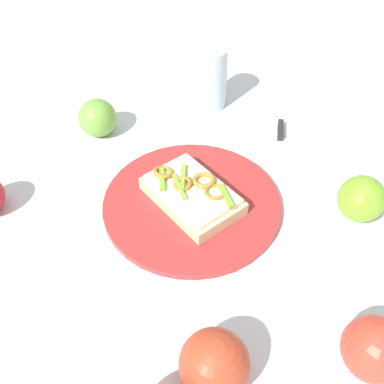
{
  "coord_description": "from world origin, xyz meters",
  "views": [
    {
      "loc": [
        -0.03,
        -0.49,
        0.52
      ],
      "look_at": [
        0.0,
        0.0,
        0.03
      ],
      "focal_mm": 40.91,
      "sensor_mm": 36.0,
      "label": 1
    }
  ],
  "objects_px": {
    "apple_2": "(214,364)",
    "knife": "(280,125)",
    "plate": "(192,203)",
    "apple_0": "(98,118)",
    "apple_1": "(362,199)",
    "apple_5": "(375,349)",
    "sandwich": "(192,193)",
    "drinking_glass": "(211,78)"
  },
  "relations": [
    {
      "from": "apple_2",
      "to": "knife",
      "type": "height_order",
      "value": "apple_2"
    },
    {
      "from": "plate",
      "to": "knife",
      "type": "bearing_deg",
      "value": 47.42
    },
    {
      "from": "knife",
      "to": "sandwich",
      "type": "bearing_deg",
      "value": 148.98
    },
    {
      "from": "apple_2",
      "to": "apple_5",
      "type": "xyz_separation_m",
      "value": [
        0.19,
        0.01,
        -0.0
      ]
    },
    {
      "from": "drinking_glass",
      "to": "apple_5",
      "type": "bearing_deg",
      "value": -75.49
    },
    {
      "from": "knife",
      "to": "plate",
      "type": "bearing_deg",
      "value": 149.14
    },
    {
      "from": "sandwich",
      "to": "apple_0",
      "type": "distance_m",
      "value": 0.26
    },
    {
      "from": "apple_0",
      "to": "apple_1",
      "type": "distance_m",
      "value": 0.49
    },
    {
      "from": "apple_2",
      "to": "apple_1",
      "type": "bearing_deg",
      "value": 44.75
    },
    {
      "from": "apple_0",
      "to": "drinking_glass",
      "type": "xyz_separation_m",
      "value": [
        0.22,
        0.09,
        0.03
      ]
    },
    {
      "from": "sandwich",
      "to": "knife",
      "type": "xyz_separation_m",
      "value": [
        0.19,
        0.2,
        -0.02
      ]
    },
    {
      "from": "apple_2",
      "to": "drinking_glass",
      "type": "bearing_deg",
      "value": 85.82
    },
    {
      "from": "apple_0",
      "to": "apple_2",
      "type": "distance_m",
      "value": 0.52
    },
    {
      "from": "apple_2",
      "to": "plate",
      "type": "bearing_deg",
      "value": 92.14
    },
    {
      "from": "apple_2",
      "to": "apple_0",
      "type": "bearing_deg",
      "value": 110.35
    },
    {
      "from": "sandwich",
      "to": "apple_0",
      "type": "bearing_deg",
      "value": -176.01
    },
    {
      "from": "plate",
      "to": "drinking_glass",
      "type": "distance_m",
      "value": 0.3
    },
    {
      "from": "apple_1",
      "to": "apple_2",
      "type": "height_order",
      "value": "apple_2"
    },
    {
      "from": "apple_0",
      "to": "apple_1",
      "type": "height_order",
      "value": "apple_1"
    },
    {
      "from": "apple_2",
      "to": "apple_5",
      "type": "height_order",
      "value": "apple_2"
    },
    {
      "from": "plate",
      "to": "apple_1",
      "type": "bearing_deg",
      "value": -7.37
    },
    {
      "from": "apple_2",
      "to": "knife",
      "type": "distance_m",
      "value": 0.52
    },
    {
      "from": "apple_5",
      "to": "sandwich",
      "type": "bearing_deg",
      "value": 125.76
    },
    {
      "from": "sandwich",
      "to": "apple_0",
      "type": "xyz_separation_m",
      "value": [
        -0.17,
        0.2,
        0.01
      ]
    },
    {
      "from": "plate",
      "to": "apple_5",
      "type": "bearing_deg",
      "value": -54.19
    },
    {
      "from": "apple_0",
      "to": "drinking_glass",
      "type": "height_order",
      "value": "drinking_glass"
    },
    {
      "from": "plate",
      "to": "apple_5",
      "type": "height_order",
      "value": "apple_5"
    },
    {
      "from": "plate",
      "to": "drinking_glass",
      "type": "height_order",
      "value": "drinking_glass"
    },
    {
      "from": "plate",
      "to": "apple_1",
      "type": "height_order",
      "value": "apple_1"
    },
    {
      "from": "sandwich",
      "to": "plate",
      "type": "bearing_deg",
      "value": -19.54
    },
    {
      "from": "plate",
      "to": "apple_1",
      "type": "xyz_separation_m",
      "value": [
        0.26,
        -0.03,
        0.03
      ]
    },
    {
      "from": "apple_2",
      "to": "knife",
      "type": "bearing_deg",
      "value": 70.17
    },
    {
      "from": "apple_1",
      "to": "drinking_glass",
      "type": "height_order",
      "value": "drinking_glass"
    },
    {
      "from": "plate",
      "to": "knife",
      "type": "height_order",
      "value": "knife"
    },
    {
      "from": "sandwich",
      "to": "apple_1",
      "type": "relative_size",
      "value": 2.5
    },
    {
      "from": "plate",
      "to": "apple_2",
      "type": "relative_size",
      "value": 3.57
    },
    {
      "from": "knife",
      "to": "apple_2",
      "type": "bearing_deg",
      "value": 171.88
    },
    {
      "from": "plate",
      "to": "sandwich",
      "type": "bearing_deg",
      "value": 106.48
    },
    {
      "from": "apple_0",
      "to": "knife",
      "type": "height_order",
      "value": "apple_0"
    },
    {
      "from": "sandwich",
      "to": "apple_5",
      "type": "height_order",
      "value": "apple_5"
    },
    {
      "from": "apple_5",
      "to": "drinking_glass",
      "type": "height_order",
      "value": "drinking_glass"
    },
    {
      "from": "plate",
      "to": "drinking_glass",
      "type": "relative_size",
      "value": 2.29
    }
  ]
}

